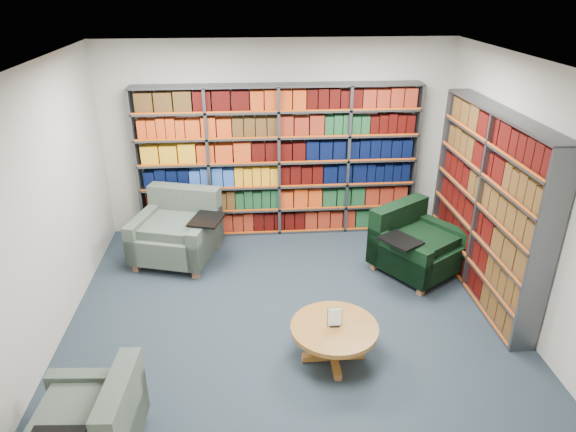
{
  "coord_description": "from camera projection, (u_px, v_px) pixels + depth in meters",
  "views": [
    {
      "loc": [
        -0.42,
        -4.7,
        3.53
      ],
      "look_at": [
        0.0,
        0.6,
        1.05
      ],
      "focal_mm": 32.0,
      "sensor_mm": 36.0,
      "label": 1
    }
  ],
  "objects": [
    {
      "name": "room_shell",
      "position": [
        293.0,
        210.0,
        5.18
      ],
      "size": [
        5.02,
        5.02,
        2.82
      ],
      "color": "black",
      "rests_on": "ground"
    },
    {
      "name": "bookshelf_back",
      "position": [
        279.0,
        162.0,
        7.42
      ],
      "size": [
        4.0,
        0.28,
        2.2
      ],
      "color": "#47494F",
      "rests_on": "ground"
    },
    {
      "name": "bookshelf_right",
      "position": [
        487.0,
        206.0,
        6.01
      ],
      "size": [
        0.28,
        2.5,
        2.2
      ],
      "color": "#47494F",
      "rests_on": "ground"
    },
    {
      "name": "chair_teal_left",
      "position": [
        179.0,
        231.0,
        7.02
      ],
      "size": [
        1.32,
        1.25,
        0.92
      ],
      "color": "#0E263E",
      "rests_on": "ground"
    },
    {
      "name": "chair_green_right",
      "position": [
        413.0,
        246.0,
        6.7
      ],
      "size": [
        1.3,
        1.3,
        0.86
      ],
      "color": "black",
      "rests_on": "ground"
    },
    {
      "name": "chair_teal_front",
      "position": [
        94.0,
        425.0,
        4.08
      ],
      "size": [
        0.87,
        0.98,
        0.74
      ],
      "color": "#0E263E",
      "rests_on": "ground"
    },
    {
      "name": "coffee_table",
      "position": [
        334.0,
        333.0,
        5.08
      ],
      "size": [
        0.87,
        0.87,
        0.61
      ],
      "color": "olive",
      "rests_on": "ground"
    }
  ]
}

